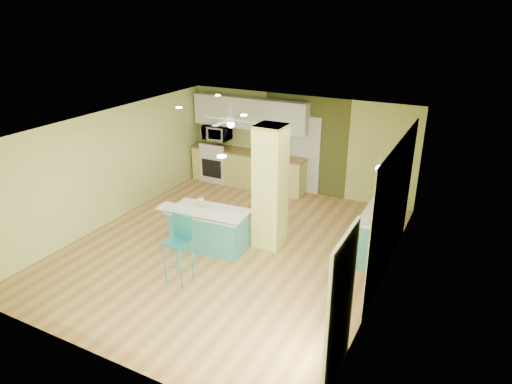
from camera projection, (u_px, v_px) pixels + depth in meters
floor at (230, 247)px, 9.24m from camera, size 6.00×7.00×0.01m
ceiling at (227, 126)px, 8.28m from camera, size 6.00×7.00×0.01m
wall_back at (298, 144)px, 11.64m from camera, size 6.00×0.01×2.50m
wall_front at (91, 281)px, 5.88m from camera, size 6.00×0.01×2.50m
wall_left at (111, 167)px, 10.03m from camera, size 0.01×7.00×2.50m
wall_right at (386, 222)px, 7.49m from camera, size 0.01×7.00×2.50m
wood_panel at (393, 208)px, 7.99m from camera, size 0.02×3.40×2.50m
olive_accent at (305, 145)px, 11.54m from camera, size 2.20×0.02×2.50m
interior_door at (304, 155)px, 11.61m from camera, size 0.82×0.05×2.00m
french_door at (340, 308)px, 5.69m from camera, size 0.04×1.08×2.10m
column at (270, 187)px, 8.89m from camera, size 0.55×0.55×2.50m
kitchen_run at (248, 169)px, 12.24m from camera, size 3.25×0.63×0.94m
stove at (218, 164)px, 12.64m from camera, size 0.76×0.66×1.08m
upper_cabinets at (250, 113)px, 11.77m from camera, size 3.20×0.34×0.80m
microwave at (217, 133)px, 12.30m from camera, size 0.70×0.48×0.39m
ceiling_fan at (231, 120)px, 10.55m from camera, size 1.41×1.41×0.61m
pendant_lamp at (379, 169)px, 8.01m from camera, size 0.14×0.14×0.69m
wall_decor at (396, 188)px, 8.05m from camera, size 0.03×0.90×0.70m
peninsula at (209, 228)px, 9.08m from camera, size 1.77×1.06×0.93m
bar_stool at (180, 238)px, 7.89m from camera, size 0.41×0.41×1.23m
side_counter at (378, 234)px, 8.78m from camera, size 0.61×1.44×0.93m
fruit_bowl at (265, 154)px, 11.75m from camera, size 0.37×0.37×0.07m
canister at (201, 203)px, 9.05m from camera, size 0.13×0.13×0.18m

